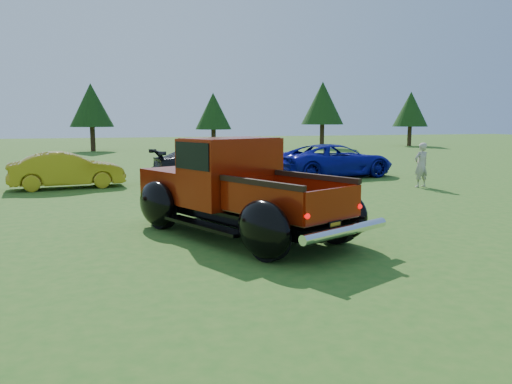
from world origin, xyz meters
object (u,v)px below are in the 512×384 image
(tree_far_east, at_px, (411,109))
(tree_mid_right, at_px, (213,111))
(tree_east, at_px, (323,103))
(show_car_yellow, at_px, (67,170))
(show_car_blue, at_px, (335,160))
(spectator, at_px, (421,165))
(tree_mid_left, at_px, (91,105))
(pickup_truck, at_px, (230,188))
(show_car_grey, at_px, (212,164))

(tree_far_east, bearing_deg, tree_mid_right, -178.41)
(tree_east, xyz_separation_m, tree_far_east, (9.00, 1.00, -0.41))
(tree_mid_right, xyz_separation_m, show_car_yellow, (-9.50, -20.24, -2.35))
(show_car_blue, height_order, spectator, spectator)
(show_car_blue, bearing_deg, tree_far_east, -46.84)
(show_car_blue, bearing_deg, tree_mid_left, 18.58)
(tree_mid_left, distance_m, pickup_truck, 29.72)
(tree_mid_left, relative_size, show_car_yellow, 1.33)
(show_car_grey, distance_m, show_car_blue, 5.16)
(tree_far_east, relative_size, spectator, 3.11)
(show_car_blue, bearing_deg, pickup_truck, 135.96)
(tree_far_east, distance_m, spectator, 28.94)
(tree_mid_left, relative_size, tree_east, 0.93)
(tree_mid_right, relative_size, tree_far_east, 0.92)
(tree_mid_right, relative_size, show_car_grey, 0.99)
(tree_mid_left, bearing_deg, tree_far_east, -1.06)
(show_car_grey, bearing_deg, tree_mid_left, 5.35)
(tree_mid_right, height_order, show_car_yellow, tree_mid_right)
(pickup_truck, relative_size, show_car_blue, 1.16)
(pickup_truck, height_order, show_car_blue, pickup_truck)
(show_car_yellow, xyz_separation_m, show_car_grey, (5.13, 0.40, 0.03))
(show_car_yellow, height_order, spectator, spectator)
(tree_mid_left, height_order, tree_far_east, tree_mid_left)
(tree_east, distance_m, show_car_yellow, 27.22)
(tree_mid_left, distance_m, spectator, 27.18)
(pickup_truck, distance_m, show_car_blue, 10.85)
(tree_mid_left, bearing_deg, tree_east, -4.76)
(show_car_yellow, distance_m, spectator, 12.19)
(show_car_grey, distance_m, spectator, 7.59)
(tree_east, xyz_separation_m, show_car_blue, (-8.21, -19.33, -2.98))
(pickup_truck, bearing_deg, show_car_blue, 27.92)
(pickup_truck, relative_size, show_car_yellow, 1.49)
(show_car_blue, bearing_deg, show_car_yellow, 85.65)
(tree_east, height_order, tree_far_east, tree_east)
(tree_east, xyz_separation_m, show_car_yellow, (-18.50, -19.74, -3.04))
(tree_mid_right, bearing_deg, show_car_grey, -102.41)
(tree_east, xyz_separation_m, show_car_grey, (-13.37, -19.34, -3.01))
(show_car_blue, bearing_deg, tree_east, -29.60)
(tree_mid_right, xyz_separation_m, show_car_grey, (-4.37, -19.84, -2.32))
(tree_mid_left, bearing_deg, show_car_grey, -77.46)
(tree_mid_left, xyz_separation_m, spectator, (11.21, -24.62, -2.61))
(tree_mid_right, bearing_deg, tree_east, -3.18)
(show_car_yellow, height_order, show_car_grey, show_car_grey)
(tree_mid_left, height_order, show_car_grey, tree_mid_left)
(tree_east, relative_size, show_car_yellow, 1.44)
(tree_mid_left, bearing_deg, spectator, -65.53)
(show_car_yellow, distance_m, show_car_grey, 5.15)
(tree_mid_right, distance_m, show_car_blue, 19.98)
(show_car_grey, bearing_deg, show_car_yellow, 87.30)
(show_car_yellow, bearing_deg, tree_mid_right, -32.29)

